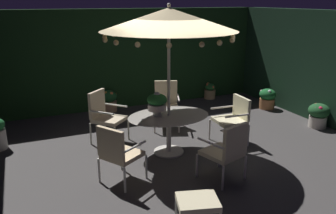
{
  "coord_description": "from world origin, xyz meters",
  "views": [
    {
      "loc": [
        -2.71,
        -5.56,
        2.81
      ],
      "look_at": [
        -0.28,
        0.05,
        0.9
      ],
      "focal_mm": 36.88,
      "sensor_mm": 36.0,
      "label": 1
    }
  ],
  "objects_px": {
    "patio_chair_northeast": "(227,149)",
    "ottoman_footrest": "(198,203)",
    "patio_chair_east": "(234,116)",
    "patio_chair_south": "(104,113)",
    "patio_umbrella": "(169,20)",
    "patio_chair_north": "(118,151)",
    "centerpiece_planter": "(157,102)",
    "potted_plant_right_far": "(318,114)",
    "patio_chair_southeast": "(166,102)",
    "potted_plant_left_near": "(267,98)",
    "patio_dining_table": "(169,123)",
    "potted_plant_back_left": "(108,100)",
    "potted_plant_front_corner": "(210,91)"
  },
  "relations": [
    {
      "from": "patio_chair_northeast",
      "to": "patio_chair_east",
      "type": "distance_m",
      "value": 1.63
    },
    {
      "from": "patio_chair_northeast",
      "to": "patio_chair_south",
      "type": "relative_size",
      "value": 0.94
    },
    {
      "from": "ottoman_footrest",
      "to": "potted_plant_right_far",
      "type": "distance_m",
      "value": 4.79
    },
    {
      "from": "potted_plant_front_corner",
      "to": "ottoman_footrest",
      "type": "bearing_deg",
      "value": -121.47
    },
    {
      "from": "patio_umbrella",
      "to": "ottoman_footrest",
      "type": "xyz_separation_m",
      "value": [
        -0.59,
        -2.26,
        -2.11
      ]
    },
    {
      "from": "patio_dining_table",
      "to": "patio_chair_northeast",
      "type": "height_order",
      "value": "patio_chair_northeast"
    },
    {
      "from": "centerpiece_planter",
      "to": "patio_chair_northeast",
      "type": "bearing_deg",
      "value": -65.87
    },
    {
      "from": "patio_chair_east",
      "to": "patio_chair_north",
      "type": "bearing_deg",
      "value": -165.05
    },
    {
      "from": "patio_chair_northeast",
      "to": "patio_dining_table",
      "type": "bearing_deg",
      "value": 107.17
    },
    {
      "from": "patio_chair_southeast",
      "to": "potted_plant_right_far",
      "type": "xyz_separation_m",
      "value": [
        3.17,
        -1.42,
        -0.28
      ]
    },
    {
      "from": "patio_chair_south",
      "to": "patio_chair_east",
      "type": "bearing_deg",
      "value": -24.38
    },
    {
      "from": "patio_chair_east",
      "to": "potted_plant_right_far",
      "type": "bearing_deg",
      "value": -0.96
    },
    {
      "from": "patio_umbrella",
      "to": "potted_plant_front_corner",
      "type": "xyz_separation_m",
      "value": [
        2.63,
        2.99,
        -2.25
      ]
    },
    {
      "from": "patio_chair_southeast",
      "to": "potted_plant_right_far",
      "type": "relative_size",
      "value": 1.86
    },
    {
      "from": "patio_chair_east",
      "to": "patio_dining_table",
      "type": "bearing_deg",
      "value": 177.65
    },
    {
      "from": "patio_chair_east",
      "to": "potted_plant_back_left",
      "type": "bearing_deg",
      "value": 121.0
    },
    {
      "from": "patio_chair_south",
      "to": "patio_umbrella",
      "type": "bearing_deg",
      "value": -46.2
    },
    {
      "from": "patio_chair_southeast",
      "to": "patio_chair_northeast",
      "type": "bearing_deg",
      "value": -92.02
    },
    {
      "from": "potted_plant_left_near",
      "to": "patio_dining_table",
      "type": "bearing_deg",
      "value": -156.77
    },
    {
      "from": "patio_chair_east",
      "to": "patio_chair_south",
      "type": "bearing_deg",
      "value": 155.62
    },
    {
      "from": "centerpiece_planter",
      "to": "patio_chair_south",
      "type": "xyz_separation_m",
      "value": [
        -0.77,
        0.97,
        -0.41
      ]
    },
    {
      "from": "patio_umbrella",
      "to": "potted_plant_back_left",
      "type": "relative_size",
      "value": 4.9
    },
    {
      "from": "patio_umbrella",
      "to": "patio_chair_south",
      "type": "xyz_separation_m",
      "value": [
        -0.98,
        1.02,
        -1.88
      ]
    },
    {
      "from": "patio_dining_table",
      "to": "patio_umbrella",
      "type": "height_order",
      "value": "patio_umbrella"
    },
    {
      "from": "patio_chair_east",
      "to": "potted_plant_back_left",
      "type": "height_order",
      "value": "patio_chair_east"
    },
    {
      "from": "ottoman_footrest",
      "to": "patio_chair_south",
      "type": "bearing_deg",
      "value": 96.86
    },
    {
      "from": "patio_chair_north",
      "to": "patio_chair_southeast",
      "type": "bearing_deg",
      "value": 50.61
    },
    {
      "from": "patio_chair_northeast",
      "to": "ottoman_footrest",
      "type": "distance_m",
      "value": 1.37
    },
    {
      "from": "patio_chair_north",
      "to": "potted_plant_right_far",
      "type": "height_order",
      "value": "patio_chair_north"
    },
    {
      "from": "patio_chair_north",
      "to": "patio_chair_northeast",
      "type": "height_order",
      "value": "patio_chair_northeast"
    },
    {
      "from": "centerpiece_planter",
      "to": "potted_plant_right_far",
      "type": "bearing_deg",
      "value": -2.16
    },
    {
      "from": "centerpiece_planter",
      "to": "ottoman_footrest",
      "type": "xyz_separation_m",
      "value": [
        -0.38,
        -2.31,
        -0.65
      ]
    },
    {
      "from": "patio_chair_east",
      "to": "patio_chair_southeast",
      "type": "relative_size",
      "value": 0.91
    },
    {
      "from": "patio_umbrella",
      "to": "patio_chair_east",
      "type": "distance_m",
      "value": 2.38
    },
    {
      "from": "patio_umbrella",
      "to": "patio_chair_southeast",
      "type": "xyz_separation_m",
      "value": [
        0.51,
        1.32,
        -1.89
      ]
    },
    {
      "from": "potted_plant_right_far",
      "to": "centerpiece_planter",
      "type": "bearing_deg",
      "value": 177.84
    },
    {
      "from": "patio_umbrella",
      "to": "ottoman_footrest",
      "type": "bearing_deg",
      "value": -104.53
    },
    {
      "from": "patio_chair_north",
      "to": "potted_plant_left_near",
      "type": "distance_m",
      "value": 5.26
    },
    {
      "from": "patio_umbrella",
      "to": "potted_plant_right_far",
      "type": "distance_m",
      "value": 4.28
    },
    {
      "from": "patio_chair_east",
      "to": "potted_plant_front_corner",
      "type": "height_order",
      "value": "patio_chair_east"
    },
    {
      "from": "patio_chair_north",
      "to": "ottoman_footrest",
      "type": "distance_m",
      "value": 1.64
    },
    {
      "from": "patio_chair_south",
      "to": "potted_plant_right_far",
      "type": "height_order",
      "value": "patio_chair_south"
    },
    {
      "from": "patio_umbrella",
      "to": "patio_chair_east",
      "type": "height_order",
      "value": "patio_umbrella"
    },
    {
      "from": "patio_dining_table",
      "to": "patio_chair_east",
      "type": "height_order",
      "value": "patio_chair_east"
    },
    {
      "from": "potted_plant_left_near",
      "to": "potted_plant_right_far",
      "type": "distance_m",
      "value": 1.62
    },
    {
      "from": "patio_dining_table",
      "to": "potted_plant_left_near",
      "type": "bearing_deg",
      "value": 23.23
    },
    {
      "from": "patio_chair_south",
      "to": "patio_chair_northeast",
      "type": "bearing_deg",
      "value": -59.5
    },
    {
      "from": "ottoman_footrest",
      "to": "potted_plant_left_near",
      "type": "xyz_separation_m",
      "value": [
        4.13,
        3.78,
        -0.08
      ]
    },
    {
      "from": "ottoman_footrest",
      "to": "potted_plant_front_corner",
      "type": "distance_m",
      "value": 6.16
    },
    {
      "from": "patio_chair_southeast",
      "to": "potted_plant_front_corner",
      "type": "distance_m",
      "value": 2.72
    }
  ]
}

